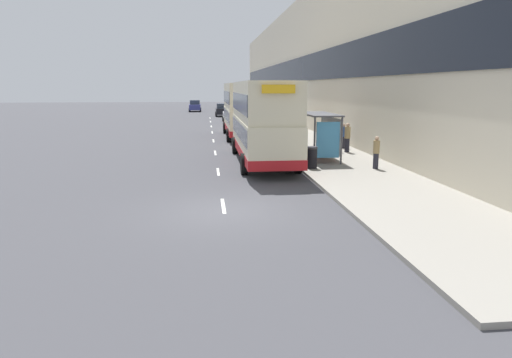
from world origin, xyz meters
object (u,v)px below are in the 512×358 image
double_decker_bus_near (263,120)px  car_2 (223,110)px  double_decker_bus_ahead (242,109)px  litter_bin (312,157)px  bus_shelter (323,128)px  pedestrian_1 (336,137)px  pedestrian_3 (344,136)px  car_0 (195,106)px  pedestrian_2 (347,137)px  car_1 (231,114)px  pedestrian_at_shelter (376,152)px  pedestrian_4 (323,135)px

double_decker_bus_near → car_2: 39.72m
double_decker_bus_ahead → litter_bin: size_ratio=9.62×
bus_shelter → car_2: bus_shelter is taller
pedestrian_1 → litter_bin: (-2.81, -5.60, -0.37)m
double_decker_bus_ahead → pedestrian_3: double_decker_bus_ahead is taller
car_0 → pedestrian_2: size_ratio=2.50×
car_1 → pedestrian_3: (5.82, -25.07, 0.08)m
car_0 → pedestrian_1: (9.65, -49.93, 0.14)m
car_1 → litter_bin: size_ratio=3.78×
car_2 → pedestrian_3: 36.09m
pedestrian_2 → car_1: bearing=101.7°
double_decker_bus_ahead → pedestrian_at_shelter: double_decker_bus_ahead is taller
double_decker_bus_near → litter_bin: size_ratio=10.20×
pedestrian_at_shelter → pedestrian_3: bearing=85.1°
double_decker_bus_ahead → car_0: 40.35m
car_0 → pedestrian_at_shelter: size_ratio=2.80×
car_1 → pedestrian_4: 25.74m
pedestrian_2 → litter_bin: size_ratio=1.68×
car_1 → car_2: size_ratio=1.04×
double_decker_bus_ahead → car_1: 16.56m
double_decker_bus_ahead → pedestrian_at_shelter: 16.86m
double_decker_bus_ahead → pedestrian_at_shelter: (5.21, -15.97, -1.34)m
car_1 → car_2: 10.46m
car_2 → pedestrian_1: size_ratio=2.16×
double_decker_bus_ahead → car_2: 26.99m
car_1 → double_decker_bus_near: bearing=-89.9°
car_2 → bus_shelter: bearing=-84.3°
pedestrian_1 → pedestrian_at_shelter: bearing=-87.7°
double_decker_bus_near → car_0: double_decker_bus_near is taller
car_0 → pedestrian_2: 51.37m
double_decker_bus_near → pedestrian_1: (4.88, 2.86, -1.24)m
bus_shelter → pedestrian_4: (1.01, 4.01, -0.81)m
car_2 → pedestrian_2: bearing=-80.7°
pedestrian_2 → pedestrian_3: pedestrian_2 is taller
bus_shelter → pedestrian_at_shelter: bearing=-59.5°
double_decker_bus_near → pedestrian_4: double_decker_bus_near is taller
pedestrian_1 → pedestrian_2: bearing=-34.6°
car_1 → pedestrian_3: 25.74m
bus_shelter → pedestrian_at_shelter: 3.71m
double_decker_bus_ahead → pedestrian_3: 10.45m
double_decker_bus_near → pedestrian_1: 5.79m
pedestrian_at_shelter → bus_shelter: bearing=120.5°
pedestrian_at_shelter → pedestrian_2: bearing=86.5°
car_0 → litter_bin: 55.96m
bus_shelter → pedestrian_4: 4.22m
pedestrian_2 → pedestrian_4: size_ratio=0.98×
double_decker_bus_near → pedestrian_4: bearing=42.0°
pedestrian_at_shelter → pedestrian_2: 5.70m
pedestrian_2 → pedestrian_1: bearing=145.4°
pedestrian_2 → pedestrian_4: pedestrian_4 is taller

